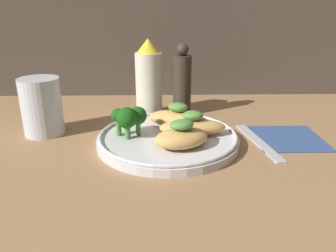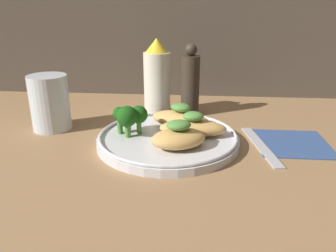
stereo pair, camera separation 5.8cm
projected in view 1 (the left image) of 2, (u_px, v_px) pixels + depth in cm
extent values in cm
cube|color=#936D47|center=(168.00, 146.00, 59.62)|extent=(180.00, 180.00, 1.00)
cylinder|color=silver|center=(168.00, 140.00, 59.20)|extent=(25.48, 25.48, 1.40)
torus|color=silver|center=(168.00, 135.00, 58.84)|extent=(24.88, 24.88, 0.60)
ellipsoid|color=tan|center=(181.00, 138.00, 54.16)|extent=(10.78, 9.02, 3.15)
ellipsoid|color=#518E3D|center=(182.00, 125.00, 53.32)|extent=(4.98, 4.51, 1.61)
ellipsoid|color=tan|center=(192.00, 127.00, 59.05)|extent=(12.07, 4.69, 2.94)
ellipsoid|color=#518E3D|center=(193.00, 115.00, 58.23)|extent=(3.76, 3.04, 1.67)
ellipsoid|color=tan|center=(178.00, 119.00, 62.95)|extent=(12.66, 8.78, 3.17)
ellipsoid|color=#518E3D|center=(178.00, 107.00, 62.10)|extent=(4.63, 4.17, 1.65)
cylinder|color=#4C8E38|center=(138.00, 128.00, 59.26)|extent=(0.89, 0.89, 2.54)
sphere|color=#195114|center=(138.00, 116.00, 58.40)|extent=(3.27, 3.27, 3.27)
cylinder|color=#4C8E38|center=(127.00, 128.00, 60.01)|extent=(0.84, 0.84, 2.03)
sphere|color=#195114|center=(126.00, 117.00, 59.27)|extent=(3.10, 3.10, 3.10)
cylinder|color=#4C8E38|center=(119.00, 128.00, 58.88)|extent=(0.98, 0.98, 3.01)
sphere|color=#195114|center=(118.00, 115.00, 58.05)|extent=(2.45, 2.45, 2.45)
cylinder|color=#4C8E38|center=(127.00, 132.00, 57.53)|extent=(1.04, 1.04, 2.60)
sphere|color=#195114|center=(127.00, 118.00, 56.60)|extent=(3.73, 3.73, 3.73)
cylinder|color=silver|center=(149.00, 84.00, 72.65)|extent=(5.87, 5.87, 13.89)
cone|color=yellow|center=(148.00, 45.00, 69.65)|extent=(4.99, 4.99, 3.06)
cylinder|color=#382D23|center=(182.00, 86.00, 72.92)|extent=(4.06, 4.06, 13.25)
sphere|color=#382D23|center=(183.00, 49.00, 70.11)|extent=(2.64, 2.64, 2.64)
cylinder|color=silver|center=(42.00, 106.00, 62.31)|extent=(7.62, 7.62, 10.90)
cube|color=#B2B2B7|center=(259.00, 141.00, 59.58)|extent=(4.61, 17.25, 0.60)
cube|color=#334C7F|center=(287.00, 138.00, 61.49)|extent=(12.65, 12.65, 0.40)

